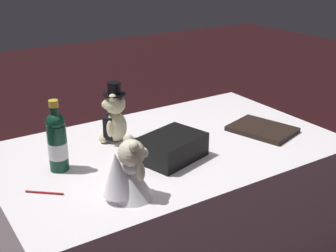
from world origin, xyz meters
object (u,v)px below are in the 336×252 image
object	(u,v)px
teddy_bear_bride	(128,173)
gift_case_black	(171,147)
champagne_bottle	(57,141)
signing_pen	(46,193)
teddy_bear_groom	(114,117)
guestbook	(262,129)

from	to	relation	value
teddy_bear_bride	gift_case_black	size ratio (longest dim) A/B	0.74
teddy_bear_bride	gift_case_black	xyz separation A→B (m)	(-0.31, -0.19, -0.05)
champagne_bottle	signing_pen	world-z (taller)	champagne_bottle
teddy_bear_groom	champagne_bottle	distance (m)	0.35
teddy_bear_bride	teddy_bear_groom	bearing A→B (deg)	-111.08
signing_pen	guestbook	distance (m)	1.11
gift_case_black	guestbook	distance (m)	0.55
teddy_bear_groom	teddy_bear_bride	bearing A→B (deg)	68.92
teddy_bear_bride	signing_pen	size ratio (longest dim) A/B	1.95
teddy_bear_groom	guestbook	bearing A→B (deg)	156.45
teddy_bear_bride	gift_case_black	world-z (taller)	teddy_bear_bride
signing_pen	gift_case_black	xyz separation A→B (m)	(-0.56, 0.00, 0.05)
teddy_bear_groom	gift_case_black	bearing A→B (deg)	111.89
champagne_bottle	gift_case_black	size ratio (longest dim) A/B	0.95
gift_case_black	champagne_bottle	bearing A→B (deg)	-20.11
guestbook	champagne_bottle	bearing A→B (deg)	-25.73
teddy_bear_bride	champagne_bottle	size ratio (longest dim) A/B	0.78
teddy_bear_groom	teddy_bear_bride	size ratio (longest dim) A/B	1.22
gift_case_black	guestbook	xyz separation A→B (m)	(-0.55, -0.01, -0.04)
teddy_bear_bride	guestbook	xyz separation A→B (m)	(-0.86, -0.20, -0.09)
gift_case_black	teddy_bear_bride	bearing A→B (deg)	31.30
teddy_bear_groom	gift_case_black	size ratio (longest dim) A/B	0.91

